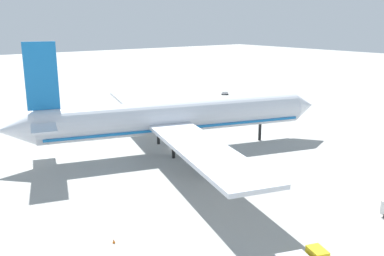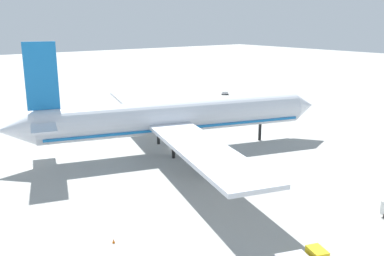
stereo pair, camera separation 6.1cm
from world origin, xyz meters
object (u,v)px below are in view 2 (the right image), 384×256
object	(u,v)px
airliner	(173,117)
traffic_cone_1	(114,241)
baggage_cart_0	(225,93)
traffic_cone_0	(165,104)

from	to	relation	value
airliner	traffic_cone_1	size ratio (longest dim) A/B	146.79
airliner	baggage_cart_0	bearing A→B (deg)	39.75
baggage_cart_0	traffic_cone_0	distance (m)	29.89
traffic_cone_0	traffic_cone_1	size ratio (longest dim) A/B	1.00
traffic_cone_0	baggage_cart_0	bearing A→B (deg)	6.49
traffic_cone_1	baggage_cart_0	bearing A→B (deg)	41.54
baggage_cart_0	traffic_cone_0	bearing A→B (deg)	-173.51
baggage_cart_0	traffic_cone_1	distance (m)	113.28
airliner	traffic_cone_1	xyz separation A→B (m)	(-28.80, -28.55, -7.01)
baggage_cart_0	traffic_cone_1	size ratio (longest dim) A/B	5.66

